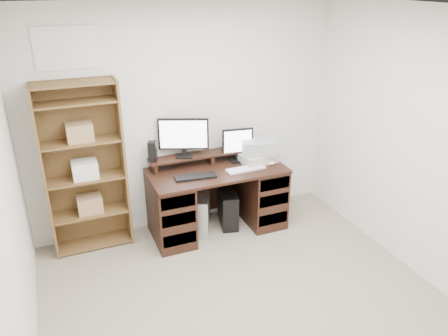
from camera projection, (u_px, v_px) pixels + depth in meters
room at (270, 196)px, 3.13m from camera, size 3.54×4.04×2.54m
desk at (217, 198)px, 4.95m from camera, size 1.50×0.70×0.75m
riser_shelf at (210, 155)px, 4.94m from camera, size 1.40×0.22×0.12m
monitor_wide at (184, 135)px, 4.73m from camera, size 0.52×0.23×0.43m
monitor_small at (238, 144)px, 4.93m from camera, size 0.35×0.15×0.39m
speaker at (153, 151)px, 4.67m from camera, size 0.11×0.11×0.22m
keyboard_black at (196, 177)px, 4.59m from camera, size 0.45×0.19×0.02m
keyboard_white at (246, 169)px, 4.78m from camera, size 0.44×0.15×0.02m
mouse at (272, 163)px, 4.91m from camera, size 0.09×0.07×0.03m
printer at (258, 158)px, 4.98m from camera, size 0.43×0.34×0.10m
basket at (258, 147)px, 4.93m from camera, size 0.43×0.36×0.16m
tower_silver at (200, 212)px, 4.98m from camera, size 0.36×0.49×0.45m
tower_black at (228, 208)px, 5.11m from camera, size 0.27×0.46×0.43m
bookshelf at (84, 167)px, 4.44m from camera, size 0.80×0.30×1.80m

